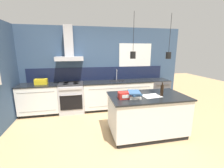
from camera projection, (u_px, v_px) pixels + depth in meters
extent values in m
plane|color=tan|center=(111.00, 138.00, 3.29)|extent=(16.00, 16.00, 0.00)
cube|color=#354C6B|center=(99.00, 68.00, 4.94)|extent=(5.60, 0.06, 2.60)
cube|color=#141C38|center=(99.00, 74.00, 4.94)|extent=(4.42, 0.02, 0.43)
cube|color=white|center=(135.00, 58.00, 5.07)|extent=(1.12, 0.01, 0.96)
cube|color=black|center=(135.00, 58.00, 5.08)|extent=(1.04, 0.01, 0.88)
cube|color=#B5B5BA|center=(70.00, 59.00, 4.44)|extent=(0.80, 0.46, 0.12)
cube|color=#B5B5BA|center=(69.00, 41.00, 4.41)|extent=(0.26, 0.20, 0.90)
cylinder|color=black|center=(134.00, 32.00, 2.88)|extent=(0.01, 0.01, 0.74)
cylinder|color=black|center=(133.00, 55.00, 2.98)|extent=(0.11, 0.11, 0.14)
sphere|color=#F9D18C|center=(133.00, 55.00, 2.98)|extent=(0.06, 0.06, 0.06)
cylinder|color=black|center=(170.00, 33.00, 3.05)|extent=(0.01, 0.01, 0.75)
cylinder|color=black|center=(168.00, 55.00, 3.15)|extent=(0.11, 0.11, 0.14)
sphere|color=#F9D18C|center=(168.00, 55.00, 3.15)|extent=(0.06, 0.06, 0.06)
cube|color=black|center=(42.00, 112.00, 4.57)|extent=(1.07, 0.56, 0.09)
cube|color=silver|center=(40.00, 98.00, 4.44)|extent=(1.10, 0.62, 0.79)
cube|color=gray|center=(36.00, 92.00, 4.08)|extent=(0.97, 0.01, 0.01)
cube|color=gray|center=(38.00, 111.00, 4.20)|extent=(0.97, 0.01, 0.01)
cube|color=black|center=(38.00, 85.00, 4.35)|extent=(1.12, 0.64, 0.03)
cube|color=black|center=(117.00, 106.00, 5.04)|extent=(2.12, 0.56, 0.09)
cube|color=silver|center=(118.00, 94.00, 4.91)|extent=(2.19, 0.62, 0.79)
cube|color=gray|center=(120.00, 88.00, 4.55)|extent=(1.93, 0.01, 0.01)
cube|color=gray|center=(120.00, 105.00, 4.67)|extent=(1.93, 0.01, 0.01)
cube|color=black|center=(118.00, 82.00, 4.82)|extent=(2.21, 0.64, 0.03)
cube|color=#262628|center=(118.00, 81.00, 4.86)|extent=(0.48, 0.34, 0.01)
cylinder|color=#B5B5BA|center=(117.00, 75.00, 4.95)|extent=(0.02, 0.02, 0.34)
sphere|color=#B5B5BA|center=(117.00, 70.00, 4.91)|extent=(0.03, 0.03, 0.03)
cylinder|color=#B5B5BA|center=(117.00, 71.00, 4.86)|extent=(0.02, 0.12, 0.02)
cube|color=#B5B5BA|center=(72.00, 98.00, 4.63)|extent=(0.73, 0.62, 0.87)
cube|color=black|center=(71.00, 103.00, 4.34)|extent=(0.63, 0.02, 0.44)
cylinder|color=#B5B5BA|center=(71.00, 95.00, 4.26)|extent=(0.55, 0.02, 0.02)
cube|color=#B5B5BA|center=(70.00, 89.00, 4.24)|extent=(0.63, 0.02, 0.07)
cube|color=#2D2D30|center=(71.00, 84.00, 4.53)|extent=(0.73, 0.60, 0.04)
cylinder|color=black|center=(66.00, 83.00, 4.60)|extent=(0.17, 0.17, 0.00)
cylinder|color=black|center=(76.00, 82.00, 4.66)|extent=(0.17, 0.17, 0.00)
cylinder|color=black|center=(66.00, 84.00, 4.39)|extent=(0.17, 0.17, 0.00)
cylinder|color=black|center=(76.00, 84.00, 4.45)|extent=(0.17, 0.17, 0.00)
cube|color=#4C4C51|center=(157.00, 92.00, 5.20)|extent=(0.62, 0.62, 0.89)
cube|color=black|center=(158.00, 80.00, 5.10)|extent=(0.62, 0.62, 0.02)
cylinder|color=#4C4C51|center=(163.00, 84.00, 4.80)|extent=(0.47, 0.02, 0.02)
cube|color=black|center=(146.00, 131.00, 3.50)|extent=(1.57, 0.91, 0.09)
cube|color=silver|center=(147.00, 113.00, 3.40)|extent=(1.64, 0.94, 0.79)
cube|color=black|center=(148.00, 96.00, 3.31)|extent=(1.69, 0.99, 0.03)
cylinder|color=black|center=(162.00, 91.00, 3.23)|extent=(0.07, 0.07, 0.25)
cylinder|color=black|center=(162.00, 84.00, 3.20)|extent=(0.03, 0.03, 0.06)
cylinder|color=#262628|center=(163.00, 82.00, 3.19)|extent=(0.03, 0.03, 0.01)
cube|color=silver|center=(135.00, 97.00, 3.13)|extent=(0.28, 0.30, 0.04)
cube|color=silver|center=(134.00, 95.00, 3.12)|extent=(0.26, 0.32, 0.03)
cube|color=#335684|center=(134.00, 94.00, 3.11)|extent=(0.27, 0.31, 0.03)
cube|color=#335684|center=(134.00, 92.00, 3.12)|extent=(0.30, 0.37, 0.03)
cube|color=red|center=(125.00, 95.00, 3.09)|extent=(0.25, 0.17, 0.13)
cube|color=white|center=(126.00, 97.00, 3.00)|extent=(0.15, 0.01, 0.07)
cube|color=silver|center=(152.00, 96.00, 3.25)|extent=(0.42, 0.34, 0.01)
cube|color=gold|center=(41.00, 82.00, 4.34)|extent=(0.34, 0.18, 0.16)
cylinder|color=black|center=(41.00, 78.00, 4.32)|extent=(0.20, 0.02, 0.02)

